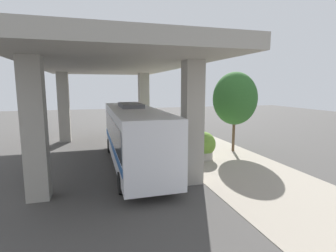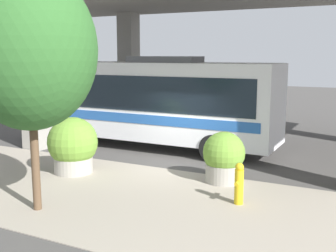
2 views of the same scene
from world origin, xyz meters
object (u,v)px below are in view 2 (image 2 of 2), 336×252
at_px(bus, 141,98).
at_px(planter_front, 73,146).
at_px(fire_hydrant, 239,184).
at_px(street_tree_near, 29,50).
at_px(planter_middle, 224,158).

height_order(bus, planter_front, bus).
relative_size(bus, planter_front, 6.22).
xyz_separation_m(bus, fire_hydrant, (-4.98, -5.87, -1.46)).
xyz_separation_m(planter_front, street_tree_near, (-3.01, -1.36, 3.02)).
relative_size(planter_front, street_tree_near, 0.31).
distance_m(bus, fire_hydrant, 7.84).
distance_m(bus, planter_middle, 6.05).
xyz_separation_m(fire_hydrant, street_tree_near, (-2.64, 4.31, 3.36)).
bearing_deg(street_tree_near, planter_middle, -37.80).
distance_m(bus, street_tree_near, 8.01).
bearing_deg(bus, planter_middle, -124.50).
bearing_deg(planter_front, fire_hydrant, -93.72).
xyz_separation_m(fire_hydrant, planter_middle, (1.63, 1.00, 0.20)).
distance_m(planter_front, planter_middle, 4.85).
bearing_deg(street_tree_near, fire_hydrant, -58.49).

